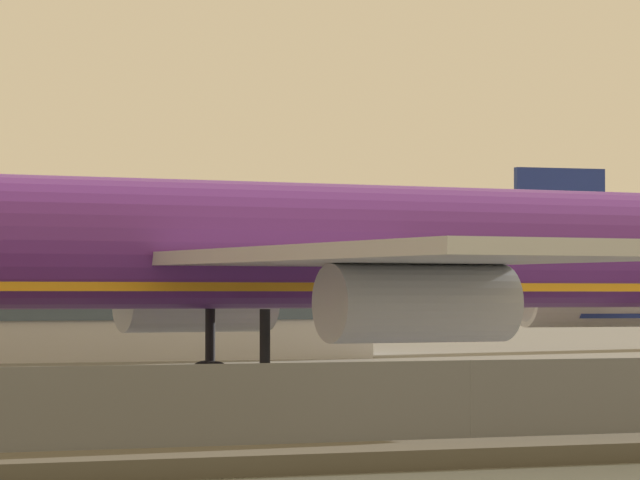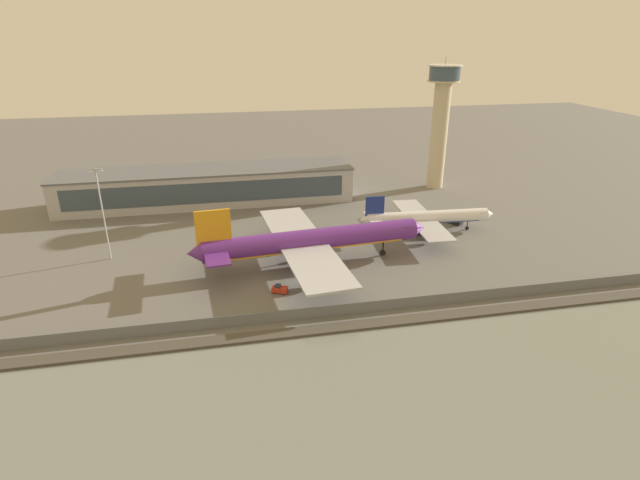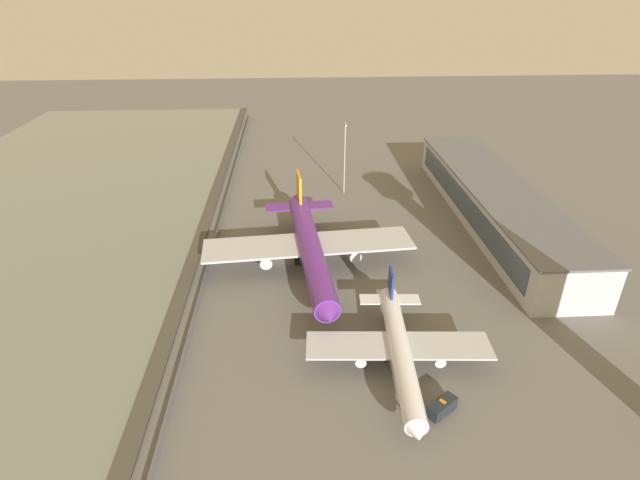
{
  "view_description": "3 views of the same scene",
  "coord_description": "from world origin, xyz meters",
  "px_view_note": "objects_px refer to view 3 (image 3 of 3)",
  "views": [
    {
      "loc": [
        -23.01,
        -62.91,
        4.25
      ],
      "look_at": [
        5.1,
        8.33,
        6.46
      ],
      "focal_mm": 105.0,
      "sensor_mm": 36.0,
      "label": 1
    },
    {
      "loc": [
        -14.64,
        -96.18,
        50.38
      ],
      "look_at": [
        7.6,
        14.16,
        3.11
      ],
      "focal_mm": 28.0,
      "sensor_mm": 36.0,
      "label": 2
    },
    {
      "loc": [
        103.52,
        3.9,
        59.9
      ],
      "look_at": [
        -2.17,
        10.06,
        4.36
      ],
      "focal_mm": 28.0,
      "sensor_mm": 36.0,
      "label": 3
    }
  ],
  "objects_px": {
    "cargo_jet_purple": "(310,246)",
    "ops_van": "(441,407)",
    "baggage_tug": "(260,249)",
    "apron_light_mast_apron_west": "(345,155)",
    "passenger_jet_white": "(400,348)"
  },
  "relations": [
    {
      "from": "cargo_jet_purple",
      "to": "ops_van",
      "type": "xyz_separation_m",
      "value": [
        44.87,
        18.57,
        -4.7
      ]
    },
    {
      "from": "passenger_jet_white",
      "to": "baggage_tug",
      "type": "height_order",
      "value": "passenger_jet_white"
    },
    {
      "from": "cargo_jet_purple",
      "to": "ops_van",
      "type": "bearing_deg",
      "value": 22.48
    },
    {
      "from": "passenger_jet_white",
      "to": "ops_van",
      "type": "height_order",
      "value": "passenger_jet_white"
    },
    {
      "from": "ops_van",
      "to": "apron_light_mast_apron_west",
      "type": "relative_size",
      "value": 0.24
    },
    {
      "from": "passenger_jet_white",
      "to": "cargo_jet_purple",
      "type": "bearing_deg",
      "value": -157.77
    },
    {
      "from": "cargo_jet_purple",
      "to": "baggage_tug",
      "type": "xyz_separation_m",
      "value": [
        -8.49,
        -12.05,
        -5.18
      ]
    },
    {
      "from": "cargo_jet_purple",
      "to": "baggage_tug",
      "type": "bearing_deg",
      "value": -125.17
    },
    {
      "from": "baggage_tug",
      "to": "apron_light_mast_apron_west",
      "type": "bearing_deg",
      "value": 146.7
    },
    {
      "from": "cargo_jet_purple",
      "to": "passenger_jet_white",
      "type": "distance_m",
      "value": 37.0
    },
    {
      "from": "baggage_tug",
      "to": "ops_van",
      "type": "height_order",
      "value": "ops_van"
    },
    {
      "from": "passenger_jet_white",
      "to": "ops_van",
      "type": "bearing_deg",
      "value": 23.26
    },
    {
      "from": "baggage_tug",
      "to": "ops_van",
      "type": "relative_size",
      "value": 0.66
    },
    {
      "from": "cargo_jet_purple",
      "to": "ops_van",
      "type": "height_order",
      "value": "cargo_jet_purple"
    },
    {
      "from": "cargo_jet_purple",
      "to": "ops_van",
      "type": "distance_m",
      "value": 48.79
    }
  ]
}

